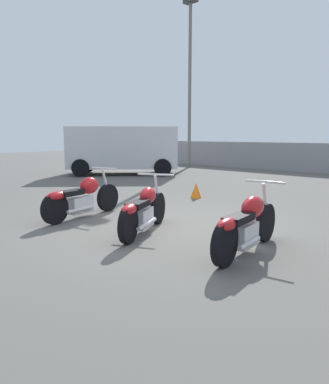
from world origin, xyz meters
The scene contains 7 objects.
ground_plane centered at (0.00, 0.00, 0.00)m, with size 60.00×60.00×0.00m, color #5B5954.
light_pole_left centered at (-7.90, 9.96, 4.76)m, with size 0.70×0.35×8.14m.
motorcycle_slot_0 centered at (-1.79, -0.59, 0.41)m, with size 0.73×2.03×0.96m.
motorcycle_slot_1 centered at (-0.02, -0.57, 0.39)m, with size 1.04×1.80×0.95m.
motorcycle_slot_2 centered at (1.80, -0.32, 0.41)m, with size 0.62×1.99×0.96m.
parked_van centered at (-7.68, 5.40, 1.10)m, with size 4.45×4.56×1.97m.
traffic_cone_near centered at (-1.64, 2.82, 0.20)m, with size 0.30×0.30×0.40m.
Camera 1 is at (4.48, -4.75, 1.64)m, focal length 35.00 mm.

